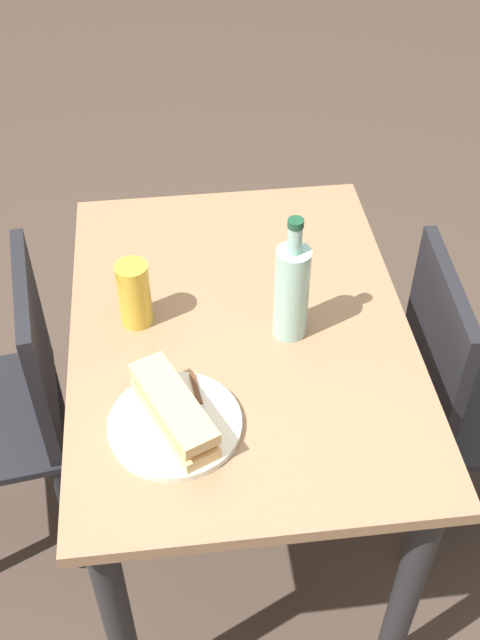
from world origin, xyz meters
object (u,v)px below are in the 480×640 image
at_px(chair_far, 464,391).
at_px(water_bottle, 292,290).
at_px(dining_table, 240,372).
at_px(chair_near, 7,403).
at_px(beer_glass, 134,294).
at_px(knife_near, 200,404).
at_px(plate_near, 175,424).
at_px(baguette_sandwich_near, 174,410).

distance_m(chair_far, water_bottle, 0.61).
relative_size(chair_far, water_bottle, 2.96).
distance_m(dining_table, chair_near, 0.58).
bearing_deg(beer_glass, chair_near, -98.44).
relative_size(dining_table, knife_near, 5.58).
xyz_separation_m(chair_near, plate_near, (0.35, 0.40, 0.30)).
bearing_deg(water_bottle, dining_table, -103.97).
bearing_deg(dining_table, knife_near, -25.08).
bearing_deg(chair_far, chair_near, -94.76).
height_order(dining_table, beer_glass, beer_glass).
relative_size(chair_far, chair_near, 1.00).
bearing_deg(beer_glass, dining_table, 77.96).
bearing_deg(knife_near, beer_glass, -156.65).
height_order(plate_near, water_bottle, water_bottle).
bearing_deg(plate_near, baguette_sandwich_near, 0.00).
distance_m(baguette_sandwich_near, knife_near, 0.07).
bearing_deg(water_bottle, knife_near, -46.58).
relative_size(knife_near, beer_glass, 1.19).
xyz_separation_m(water_bottle, beer_glass, (-0.07, -0.32, -0.04)).
height_order(chair_near, plate_near, chair_near).
xyz_separation_m(dining_table, plate_near, (0.25, -0.15, 0.15)).
xyz_separation_m(dining_table, baguette_sandwich_near, (0.25, -0.15, 0.19)).
height_order(chair_far, beer_glass, beer_glass).
relative_size(baguette_sandwich_near, water_bottle, 0.83).
distance_m(chair_near, baguette_sandwich_near, 0.63).
relative_size(chair_far, plate_near, 3.41).
distance_m(chair_far, baguette_sandwich_near, 0.83).
xyz_separation_m(baguette_sandwich_near, water_bottle, (-0.23, 0.25, 0.07)).
height_order(baguette_sandwich_near, beer_glass, beer_glass).
height_order(chair_far, chair_near, same).
xyz_separation_m(baguette_sandwich_near, knife_near, (-0.03, 0.05, -0.03)).
height_order(baguette_sandwich_near, water_bottle, water_bottle).
relative_size(plate_near, baguette_sandwich_near, 1.04).
relative_size(knife_near, water_bottle, 0.62).
distance_m(plate_near, baguette_sandwich_near, 0.04).
distance_m(plate_near, water_bottle, 0.36).
distance_m(dining_table, water_bottle, 0.28).
distance_m(chair_far, plate_near, 0.81).
xyz_separation_m(baguette_sandwich_near, beer_glass, (-0.30, -0.06, 0.03)).
height_order(water_bottle, beer_glass, water_bottle).
relative_size(plate_near, knife_near, 1.40).
height_order(chair_far, water_bottle, water_bottle).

